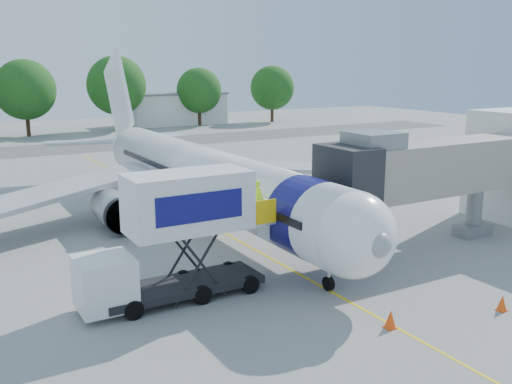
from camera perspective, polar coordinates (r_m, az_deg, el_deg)
ground at (r=33.69m, az=-2.59°, el=-4.44°), size 160.00×160.00×0.00m
guidance_line at (r=33.69m, az=-2.59°, el=-4.43°), size 0.15×70.00×0.01m
taxiway_strip at (r=72.81m, az=-18.09°, el=4.20°), size 120.00×10.00×0.01m
aircraft at (r=36.58m, az=-5.62°, el=1.64°), size 34.17×37.73×11.35m
jet_bridge at (r=31.89m, az=16.23°, el=2.12°), size 13.90×3.20×6.60m
catering_hiloader at (r=24.29m, az=-8.16°, el=-4.55°), size 8.50×2.44×5.50m
safety_cone_a at (r=25.83m, az=23.39°, el=-10.18°), size 0.42×0.42×0.68m
safety_cone_b at (r=22.92m, az=13.30°, el=-12.30°), size 0.46×0.46×0.73m
outbuilding_right at (r=98.06m, az=-8.01°, el=8.28°), size 16.40×7.40×5.30m
tree_d at (r=86.44m, az=-22.10°, el=9.46°), size 8.37×8.37×10.67m
tree_e at (r=89.64m, az=-13.77°, el=10.32°), size 8.82×8.82×11.25m
tree_f at (r=95.76m, az=-5.73°, el=10.07°), size 7.40×7.40×9.43m
tree_g at (r=101.14m, az=1.64°, el=10.37°), size 7.65×7.65×9.76m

